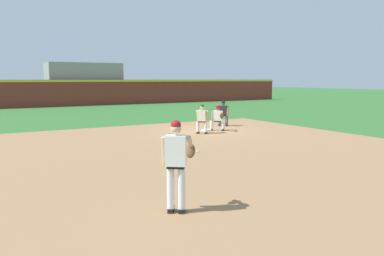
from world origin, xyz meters
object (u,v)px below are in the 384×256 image
object	(u,v)px
first_baseman	(218,117)
umpire	(223,112)
pitcher	(177,160)
baserunner	(202,118)
first_base_bag	(206,130)
baseball	(197,151)

from	to	relation	value
first_baseman	umpire	distance (m)	2.06
pitcher	umpire	world-z (taller)	pitcher
baserunner	first_baseman	bearing A→B (deg)	20.17
first_baseman	baserunner	xyz separation A→B (m)	(-1.23, -0.45, 0.06)
umpire	baserunner	bearing A→B (deg)	-143.16
first_base_bag	first_baseman	bearing A→B (deg)	-20.78
baseball	baserunner	size ratio (longest dim) A/B	0.05
first_base_bag	first_baseman	xyz separation A→B (m)	(0.56, -0.21, 0.69)
first_base_bag	baserunner	distance (m)	1.21
baserunner	umpire	world-z (taller)	same
pitcher	first_baseman	world-z (taller)	pitcher
first_baseman	umpire	bearing A→B (deg)	47.38
baserunner	umpire	size ratio (longest dim) A/B	1.00
first_base_bag	baserunner	size ratio (longest dim) A/B	0.26
pitcher	first_baseman	size ratio (longest dim) A/B	1.39
first_base_bag	baseball	size ratio (longest dim) A/B	5.14
baserunner	first_base_bag	bearing A→B (deg)	44.45
first_base_bag	baseball	world-z (taller)	first_base_bag
pitcher	baserunner	distance (m)	10.91
first_base_bag	first_baseman	size ratio (longest dim) A/B	0.28
first_baseman	baseball	bearing A→B (deg)	-131.20
pitcher	first_base_bag	bearing A→B (deg)	54.99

